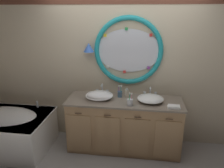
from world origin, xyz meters
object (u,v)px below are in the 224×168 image
object	(u,v)px
toothbrush_holder_left	(120,94)
toothbrush_holder_right	(130,102)
bathtub	(5,128)
folded_hand_towel	(174,107)
sink_basin_right	(150,99)
soap_dispenser	(127,93)
sink_basin_left	(99,95)

from	to	relation	value
toothbrush_holder_left	toothbrush_holder_right	world-z (taller)	toothbrush_holder_right
bathtub	folded_hand_towel	bearing A→B (deg)	1.72
bathtub	sink_basin_right	distance (m)	2.41
bathtub	toothbrush_holder_right	bearing A→B (deg)	2.23
toothbrush_holder_right	folded_hand_towel	xyz separation A→B (m)	(0.63, 0.00, -0.04)
soap_dispenser	folded_hand_towel	world-z (taller)	soap_dispenser
toothbrush_holder_right	sink_basin_left	bearing A→B (deg)	159.97
bathtub	soap_dispenser	size ratio (longest dim) A/B	9.62
sink_basin_left	sink_basin_right	distance (m)	0.80
sink_basin_right	folded_hand_towel	size ratio (longest dim) A/B	2.27
bathtub	toothbrush_holder_left	bearing A→B (deg)	12.20
soap_dispenser	sink_basin_left	bearing A→B (deg)	-159.72
folded_hand_towel	sink_basin_right	bearing A→B (deg)	151.63
sink_basin_left	folded_hand_towel	world-z (taller)	sink_basin_left
folded_hand_towel	soap_dispenser	bearing A→B (deg)	154.57
sink_basin_right	toothbrush_holder_left	world-z (taller)	toothbrush_holder_left
bathtub	sink_basin_right	bearing A→B (deg)	6.36
sink_basin_left	toothbrush_holder_left	world-z (taller)	toothbrush_holder_left
sink_basin_left	folded_hand_towel	distance (m)	1.14
bathtub	toothbrush_holder_right	world-z (taller)	toothbrush_holder_right
sink_basin_right	toothbrush_holder_left	xyz separation A→B (m)	(-0.49, 0.14, 0.00)
toothbrush_holder_left	toothbrush_holder_right	xyz separation A→B (m)	(0.18, -0.32, 0.00)
bathtub	folded_hand_towel	world-z (taller)	folded_hand_towel
bathtub	sink_basin_left	size ratio (longest dim) A/B	3.35
sink_basin_left	soap_dispenser	bearing A→B (deg)	20.28
toothbrush_holder_right	bathtub	bearing A→B (deg)	-177.77
sink_basin_right	soap_dispenser	size ratio (longest dim) A/B	2.65
toothbrush_holder_left	soap_dispenser	xyz separation A→B (m)	(0.11, 0.02, 0.01)
toothbrush_holder_left	toothbrush_holder_right	bearing A→B (deg)	-60.21
sink_basin_left	folded_hand_towel	bearing A→B (deg)	-9.03
toothbrush_holder_left	toothbrush_holder_right	size ratio (longest dim) A/B	0.94
folded_hand_towel	toothbrush_holder_right	bearing A→B (deg)	-179.92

